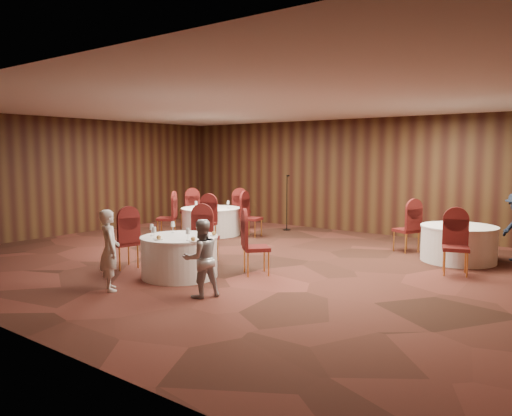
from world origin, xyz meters
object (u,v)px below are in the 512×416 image
Objects in this scene: woman_a at (110,250)px; table_right at (458,243)px; mic_stand at (287,214)px; table_main at (180,256)px; woman_b at (201,258)px; table_left at (211,221)px.

table_right is at bearing -94.45° from woman_a.
mic_stand is (-5.20, 1.39, 0.10)m from table_right.
woman_b is (1.20, -0.69, 0.23)m from table_main.
woman_a is at bearing -63.90° from table_left.
table_main and table_right have the same top height.
table_main is 0.91× the size of table_right.
table_left is at bearing -174.98° from table_right.
table_right is 5.38m from mic_stand.
mic_stand reaches higher than woman_a.
table_left is at bearing -121.66° from mic_stand.
table_main is 1.14× the size of woman_b.
mic_stand is 7.08m from woman_b.
table_main is 0.86× the size of mic_stand.
woman_b is (3.98, -4.56, 0.23)m from table_left.
table_right is (6.40, 0.56, 0.00)m from table_left.
woman_a reaches higher than table_main.
mic_stand reaches higher than table_left.
woman_b reaches higher than table_left.
table_right is 6.93m from woman_a.
woman_a is at bearing -100.27° from table_main.
table_right is (3.62, 4.43, 0.00)m from table_main.
woman_a reaches higher than table_left.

